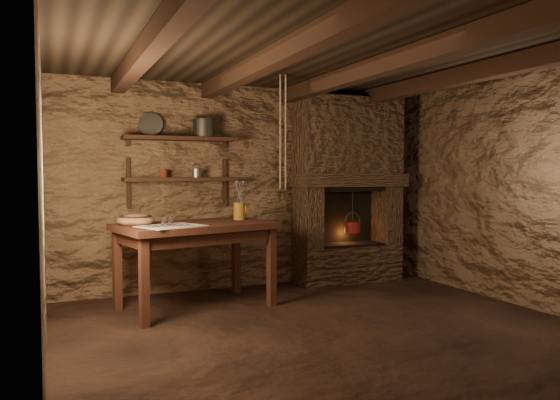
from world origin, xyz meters
name	(u,v)px	position (x,y,z in m)	size (l,w,h in m)	color
floor	(325,329)	(0.00, 0.00, 0.00)	(4.50, 4.50, 0.00)	black
back_wall	(248,187)	(0.00, 2.00, 1.20)	(4.50, 0.04, 2.40)	brown
front_wall	(503,207)	(0.00, -2.00, 1.20)	(4.50, 0.04, 2.40)	brown
left_wall	(43,198)	(-2.25, 0.00, 1.20)	(0.04, 4.00, 2.40)	brown
right_wall	(520,190)	(2.25, 0.00, 1.20)	(0.04, 4.00, 2.40)	brown
ceiling	(326,53)	(0.00, 0.00, 2.40)	(4.50, 4.00, 0.04)	black
beam_far_left	(149,48)	(-1.50, 0.00, 2.31)	(0.14, 3.95, 0.16)	black
beam_mid_left	(272,59)	(-0.50, 0.00, 2.31)	(0.14, 3.95, 0.16)	black
beam_mid_right	(376,68)	(0.50, 0.00, 2.31)	(0.14, 3.95, 0.16)	black
beam_far_right	(464,76)	(1.50, 0.00, 2.31)	(0.14, 3.95, 0.16)	black
shelf_lower	(181,179)	(-0.85, 1.84, 1.30)	(1.25, 0.30, 0.04)	black
shelf_upper	(180,139)	(-0.85, 1.84, 1.75)	(1.25, 0.30, 0.04)	black
hearth	(348,184)	(1.25, 1.77, 1.23)	(1.43, 0.51, 2.30)	#36271B
work_table	(196,262)	(-0.86, 1.18, 0.47)	(1.67, 1.17, 0.87)	#381C13
linen_cloth	(171,226)	(-1.15, 0.93, 0.87)	(0.56, 0.45, 0.01)	beige
pewter_cutlery_row	(172,225)	(-1.15, 0.91, 0.88)	(0.47, 0.18, 0.01)	#98978A
drinking_glasses	(171,221)	(-1.14, 1.03, 0.91)	(0.18, 0.05, 0.07)	white
stoneware_jug	(239,203)	(-0.32, 1.36, 1.05)	(0.16, 0.16, 0.43)	#8D5B1B
wooden_bowl	(136,220)	(-1.44, 1.23, 0.91)	(0.36, 0.36, 0.13)	#9D6A44
iron_stockpot	(204,129)	(-0.58, 1.84, 1.86)	(0.25, 0.25, 0.19)	#2E2C29
tin_pan	(151,124)	(-1.16, 1.94, 1.90)	(0.27, 0.27, 0.04)	#A3A39D
small_kettle	(196,173)	(-0.67, 1.84, 1.37)	(0.14, 0.10, 0.15)	#A3A39D
rusty_tin	(163,173)	(-1.04, 1.84, 1.36)	(0.09, 0.09, 0.09)	#5B1F12
red_pot	(352,226)	(1.29, 1.72, 0.70)	(0.25, 0.25, 0.54)	maroon
hanging_ropes	(283,132)	(0.05, 1.05, 1.80)	(0.08, 0.08, 1.20)	tan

